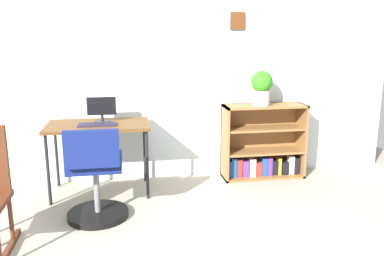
% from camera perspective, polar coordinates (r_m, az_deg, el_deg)
% --- Properties ---
extents(wall_back, '(5.20, 0.12, 2.50)m').
position_cam_1_polar(wall_back, '(4.27, -4.73, 9.30)').
color(wall_back, silver).
rests_on(wall_back, ground_plane).
extents(desk, '(0.98, 0.57, 0.70)m').
position_cam_1_polar(desk, '(3.95, -13.24, -0.24)').
color(desk, brown).
rests_on(desk, ground_plane).
extents(monitor, '(0.28, 0.15, 0.25)m').
position_cam_1_polar(monitor, '(3.98, -12.80, 2.63)').
color(monitor, '#262628').
rests_on(monitor, desk).
extents(keyboard, '(0.35, 0.14, 0.02)m').
position_cam_1_polar(keyboard, '(3.86, -13.41, 0.48)').
color(keyboard, '#251F33').
rests_on(keyboard, desk).
extents(office_chair, '(0.52, 0.55, 0.83)m').
position_cam_1_polar(office_chair, '(3.43, -13.64, -7.13)').
color(office_chair, black).
rests_on(office_chair, ground_plane).
extents(bookshelf_low, '(0.89, 0.30, 0.81)m').
position_cam_1_polar(bookshelf_low, '(4.46, 9.99, -2.53)').
color(bookshelf_low, brown).
rests_on(bookshelf_low, ground_plane).
extents(potted_plant_on_shelf, '(0.23, 0.23, 0.36)m').
position_cam_1_polar(potted_plant_on_shelf, '(4.27, 9.94, 5.84)').
color(potted_plant_on_shelf, '#B7B2A8').
rests_on(potted_plant_on_shelf, bookshelf_low).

